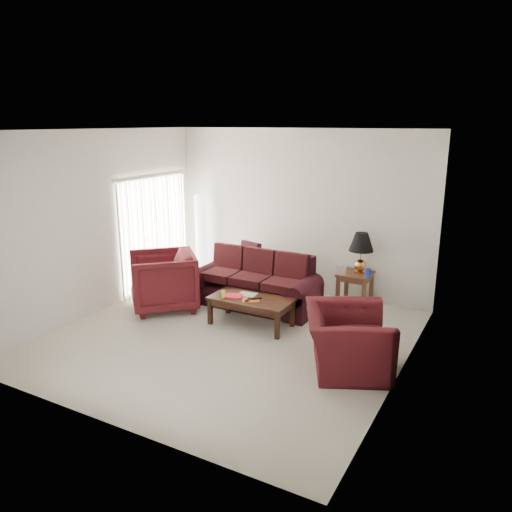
{
  "coord_description": "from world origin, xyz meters",
  "views": [
    {
      "loc": [
        3.65,
        -5.84,
        3.11
      ],
      "look_at": [
        0.0,
        0.85,
        1.05
      ],
      "focal_mm": 35.0,
      "sensor_mm": 36.0,
      "label": 1
    }
  ],
  "objects_px": {
    "armchair_left": "(163,281)",
    "armchair_right": "(347,340)",
    "floor_lamp": "(201,237)",
    "end_table": "(355,289)",
    "coffee_table": "(251,312)",
    "sofa": "(254,281)"
  },
  "relations": [
    {
      "from": "armchair_left",
      "to": "armchair_right",
      "type": "height_order",
      "value": "armchair_left"
    },
    {
      "from": "armchair_left",
      "to": "armchair_right",
      "type": "xyz_separation_m",
      "value": [
        3.45,
        -0.58,
        -0.1
      ]
    },
    {
      "from": "floor_lamp",
      "to": "end_table",
      "type": "bearing_deg",
      "value": -0.89
    },
    {
      "from": "armchair_right",
      "to": "coffee_table",
      "type": "bearing_deg",
      "value": 44.96
    },
    {
      "from": "floor_lamp",
      "to": "armchair_right",
      "type": "distance_m",
      "value": 4.49
    },
    {
      "from": "end_table",
      "to": "armchair_right",
      "type": "height_order",
      "value": "armchair_right"
    },
    {
      "from": "floor_lamp",
      "to": "coffee_table",
      "type": "xyz_separation_m",
      "value": [
        2.06,
        -1.65,
        -0.65
      ]
    },
    {
      "from": "end_table",
      "to": "floor_lamp",
      "type": "relative_size",
      "value": 0.35
    },
    {
      "from": "armchair_right",
      "to": "end_table",
      "type": "bearing_deg",
      "value": -9.93
    },
    {
      "from": "end_table",
      "to": "floor_lamp",
      "type": "distance_m",
      "value": 3.27
    },
    {
      "from": "sofa",
      "to": "floor_lamp",
      "type": "height_order",
      "value": "floor_lamp"
    },
    {
      "from": "armchair_left",
      "to": "armchair_right",
      "type": "relative_size",
      "value": 0.9
    },
    {
      "from": "sofa",
      "to": "floor_lamp",
      "type": "relative_size",
      "value": 1.28
    },
    {
      "from": "end_table",
      "to": "armchair_left",
      "type": "relative_size",
      "value": 0.56
    },
    {
      "from": "coffee_table",
      "to": "armchair_left",
      "type": "bearing_deg",
      "value": 179.69
    },
    {
      "from": "armchair_left",
      "to": "coffee_table",
      "type": "height_order",
      "value": "armchair_left"
    },
    {
      "from": "floor_lamp",
      "to": "armchair_left",
      "type": "relative_size",
      "value": 1.61
    },
    {
      "from": "end_table",
      "to": "armchair_left",
      "type": "height_order",
      "value": "armchair_left"
    },
    {
      "from": "sofa",
      "to": "armchair_right",
      "type": "relative_size",
      "value": 1.86
    },
    {
      "from": "sofa",
      "to": "end_table",
      "type": "bearing_deg",
      "value": 30.53
    },
    {
      "from": "sofa",
      "to": "armchair_left",
      "type": "xyz_separation_m",
      "value": [
        -1.29,
        -0.84,
        0.03
      ]
    },
    {
      "from": "sofa",
      "to": "armchair_right",
      "type": "height_order",
      "value": "sofa"
    }
  ]
}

